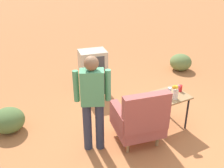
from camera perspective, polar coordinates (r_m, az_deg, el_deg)
ground_plane at (r=4.75m, az=7.31°, el=-12.46°), size 60.00×60.00×0.00m
armchair at (r=4.46m, az=6.03°, el=-7.40°), size 0.90×0.91×1.06m
side_table at (r=4.94m, az=12.47°, el=-3.26°), size 0.56×0.56×0.68m
tv_on_stand at (r=6.00m, az=-4.15°, el=4.90°), size 0.68×0.55×1.03m
person_standing at (r=4.11m, az=-4.18°, el=-3.24°), size 0.52×0.35×1.64m
bottle_short_clear at (r=4.72m, az=12.18°, el=-1.87°), size 0.06×0.06×0.20m
soda_can_red at (r=5.02m, az=14.47°, el=-0.90°), size 0.07×0.07×0.12m
flower_vase at (r=4.70m, az=13.55°, el=-1.53°), size 0.15×0.10×0.27m
shrub_near at (r=5.24m, az=-21.32°, el=-7.24°), size 0.58×0.58×0.45m
shrub_mid at (r=7.68m, az=14.51°, el=4.56°), size 0.60×0.60×0.46m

